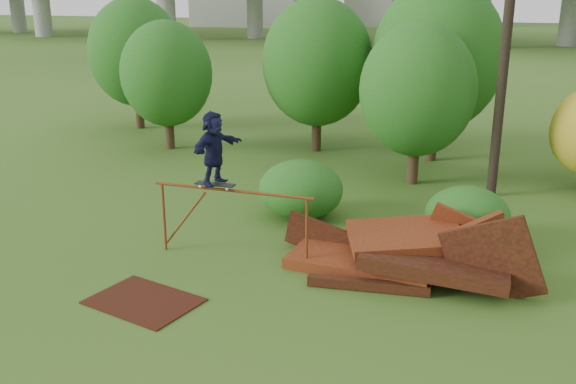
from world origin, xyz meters
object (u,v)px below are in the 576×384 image
(scrap_pile, at_px, (404,255))
(skater, at_px, (214,148))
(flat_plate, at_px, (144,301))
(utility_pole, at_px, (507,29))

(scrap_pile, relative_size, skater, 3.59)
(flat_plate, relative_size, utility_pole, 0.22)
(scrap_pile, height_order, skater, skater)
(skater, xyz_separation_m, utility_pole, (5.68, 6.73, 2.23))
(scrap_pile, distance_m, skater, 4.66)
(skater, distance_m, flat_plate, 3.55)
(skater, bearing_deg, scrap_pile, -67.65)
(skater, bearing_deg, flat_plate, -174.81)
(flat_plate, distance_m, utility_pole, 12.02)
(scrap_pile, bearing_deg, utility_pole, 75.68)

